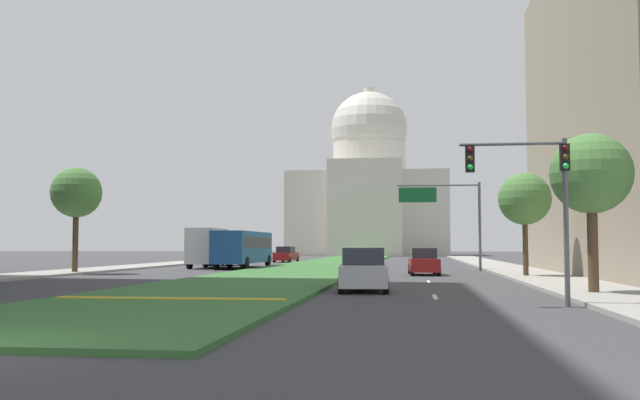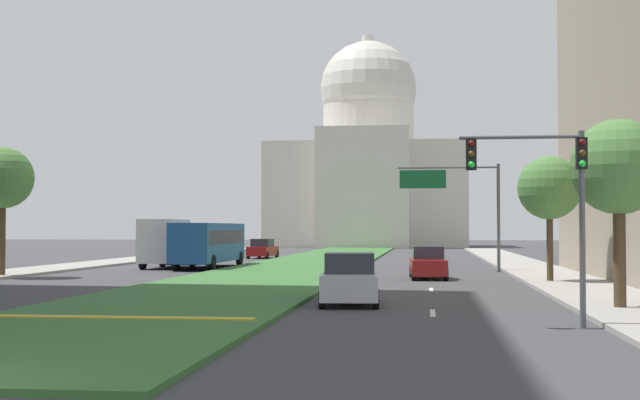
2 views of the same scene
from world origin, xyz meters
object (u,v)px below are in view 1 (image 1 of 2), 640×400
Objects in this scene: sedan_far_horizon at (286,255)px; city_bus at (243,246)px; street_tree_right_mid at (525,199)px; traffic_light_near_right at (537,184)px; street_tree_right_near at (591,175)px; street_tree_left_mid at (76,193)px; overhead_guide_sign at (448,207)px; capitol_building at (369,191)px; sedan_midblock at (424,262)px; sedan_distant at (225,257)px; box_truck_delivery at (210,247)px; sedan_lead_stopped at (363,271)px.

city_bus is at bearing -90.00° from sedan_far_horizon.
street_tree_right_mid is 1.27× the size of sedan_far_horizon.
traffic_light_near_right is 5.68m from street_tree_right_near.
street_tree_left_mid is 1.15× the size of street_tree_right_mid.
street_tree_right_mid is 24.94m from city_bus.
overhead_guide_sign is at bearing 99.08° from street_tree_right_near.
capitol_building reaches higher than city_bus.
street_tree_right_near is 18.98m from sedan_midblock.
overhead_guide_sign reaches higher than street_tree_right_mid.
sedan_far_horizon is (-14.36, 30.60, 0.01)m from sedan_midblock.
overhead_guide_sign reaches higher than sedan_far_horizon.
capitol_building reaches higher than sedan_distant.
street_tree_right_mid is at bearing -31.63° from box_truck_delivery.
sedan_midblock is (8.52, -82.90, -10.80)m from capitol_building.
sedan_lead_stopped is 36.27m from sedan_distant.
capitol_building is 6.90× the size of sedan_distant.
sedan_far_horizon is (-17.53, 53.11, -3.00)m from traffic_light_near_right.
sedan_lead_stopped is (-8.42, -12.48, -3.68)m from street_tree_right_mid.
street_tree_right_mid is at bearing -3.81° from street_tree_left_mid.
capitol_building reaches higher than overhead_guide_sign.
sedan_midblock is 33.80m from sedan_far_horizon.
overhead_guide_sign is 1.46× the size of sedan_distant.
city_bus is (3.16, -6.08, 0.98)m from sedan_distant.
city_bus is (2.64, 0.55, 0.09)m from box_truck_delivery.
capitol_building reaches higher than sedan_midblock.
street_tree_left_mid is 1.09× the size of box_truck_delivery.
capitol_building is 53.72m from sedan_far_horizon.
overhead_guide_sign is 0.93× the size of street_tree_left_mid.
traffic_light_near_right is at bearing -62.48° from sedan_distant.
street_tree_right_mid is 1.41× the size of sedan_midblock.
traffic_light_near_right is at bearing -48.38° from sedan_lead_stopped.
street_tree_left_mid reaches higher than sedan_far_horizon.
sedan_lead_stopped reaches higher than sedan_distant.
overhead_guide_sign is at bearing 76.34° from sedan_midblock.
street_tree_right_mid reaches higher than sedan_midblock.
street_tree_right_mid is at bearing -35.92° from city_bus.
sedan_far_horizon is (-11.66, 46.50, -0.03)m from sedan_lead_stopped.
street_tree_right_near is at bearing -88.98° from street_tree_right_mid.
sedan_midblock is at bearing -31.88° from box_truck_delivery.
traffic_light_near_right is 0.86× the size of street_tree_right_near.
box_truck_delivery reaches higher than sedan_distant.
street_tree_right_near reaches higher than city_bus.
city_bus is (-14.36, 11.12, 0.98)m from sedan_midblock.
street_tree_right_mid is 26.83m from box_truck_delivery.
sedan_lead_stopped is (-4.60, -23.74, -3.84)m from overhead_guide_sign.
street_tree_left_mid is 1.47× the size of sedan_far_horizon.
traffic_light_near_right is 1.16× the size of sedan_lead_stopped.
street_tree_left_mid is 0.63× the size of city_bus.
capitol_building reaches higher than traffic_light_near_right.
sedan_distant is (-23.49, 34.82, -3.72)m from street_tree_right_near.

